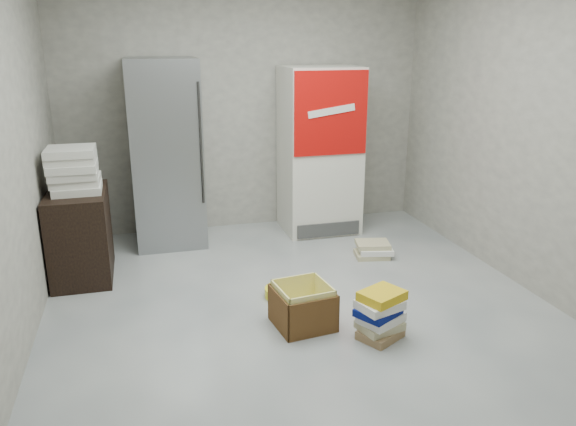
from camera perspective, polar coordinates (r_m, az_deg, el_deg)
The scene contains 10 objects.
ground at distance 4.37m, azimuth 2.31°, elevation -11.17°, with size 5.00×5.00×0.00m, color #B7B7B3.
room_shell at distance 3.85m, azimuth 2.64°, elevation 13.05°, with size 4.04×5.04×2.82m.
steel_fridge at distance 5.90m, azimuth -12.28°, elevation 5.90°, with size 0.70×0.72×1.90m.
coke_cooler at distance 6.20m, azimuth 3.22°, elevation 6.38°, with size 0.80×0.73×1.80m.
wood_shelf at distance 5.36m, azimuth -20.33°, elevation -2.07°, with size 0.50×0.80×0.80m, color black.
supply_box_stack at distance 5.20m, azimuth -20.95°, elevation 4.12°, with size 0.43×0.43×0.39m.
phonebook_stack_main at distance 4.15m, azimuth 9.35°, elevation -10.15°, with size 0.40×0.36×0.37m.
phonebook_stack_side at distance 5.65m, azimuth 8.66°, elevation -3.70°, with size 0.40×0.35×0.15m.
cardboard_box at distance 4.28m, azimuth 1.51°, elevation -9.71°, with size 0.46×0.46×0.33m.
bucket_lid at distance 4.77m, azimuth -0.55°, elevation -8.04°, with size 0.30×0.30×0.08m, color yellow.
Camera 1 is at (-1.16, -3.66, 2.09)m, focal length 35.00 mm.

